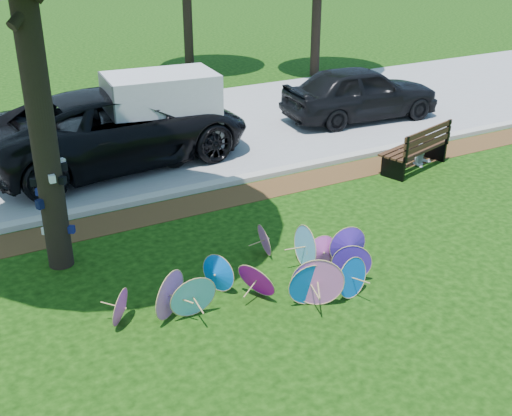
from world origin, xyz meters
The scene contains 11 objects.
ground centered at (0.00, 0.00, 0.00)m, with size 90.00×90.00×0.00m, color black.
mulch_strip centered at (0.00, 4.50, 0.01)m, with size 90.00×1.00×0.01m, color #472D16.
curb centered at (0.00, 5.20, 0.06)m, with size 90.00×0.30×0.12m, color #B7B5AD.
street centered at (0.00, 9.35, 0.01)m, with size 90.00×8.00×0.01m, color gray.
parasol_pile centered at (0.10, 0.61, 0.37)m, with size 4.77×2.44×0.87m.
black_van centered at (-0.23, 7.81, 0.93)m, with size 3.10×6.72×1.87m, color black.
dark_pickup centered at (7.42, 7.97, 0.83)m, with size 1.95×4.85×1.65m, color black.
cargo_trailer centered at (0.92, 7.67, 1.24)m, with size 2.68×1.70×2.48m, color silver.
park_bench centered at (6.00, 3.95, 0.55)m, with size 2.11×0.80×1.10m, color black, non-canonical shape.
person_left centered at (5.65, 4.00, 0.50)m, with size 0.37×0.24×1.01m, color #3D3F53.
person_right centered at (6.35, 4.00, 0.55)m, with size 0.54×0.42×1.10m, color #B5B6BF.
Camera 1 is at (-4.60, -7.28, 5.77)m, focal length 45.00 mm.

